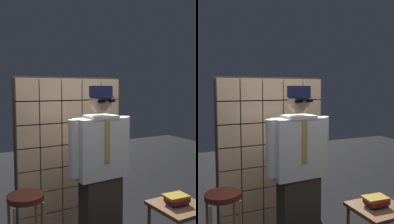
{
  "view_description": "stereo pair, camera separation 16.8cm",
  "coord_description": "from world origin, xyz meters",
  "views": [
    {
      "loc": [
        -1.36,
        -1.91,
        1.8
      ],
      "look_at": [
        -0.01,
        0.55,
        1.55
      ],
      "focal_mm": 44.55,
      "sensor_mm": 36.0,
      "label": 1
    },
    {
      "loc": [
        -1.21,
        -1.99,
        1.8
      ],
      "look_at": [
        -0.01,
        0.55,
        1.55
      ],
      "focal_mm": 44.55,
      "sensor_mm": 36.0,
      "label": 2
    }
  ],
  "objects": [
    {
      "name": "glass_block_wall",
      "position": [
        0.0,
        1.3,
        0.96
      ],
      "size": [
        1.4,
        0.1,
        1.95
      ],
      "color": "#E0B78C",
      "rests_on": "ground"
    },
    {
      "name": "standing_person",
      "position": [
        0.01,
        0.55,
        0.95
      ],
      "size": [
        0.73,
        0.31,
        1.82
      ],
      "rotation": [
        0.0,
        0.0,
        0.05
      ],
      "color": "#382D23",
      "rests_on": "ground"
    },
    {
      "name": "book_stack",
      "position": [
        0.73,
        0.19,
        0.62
      ],
      "size": [
        0.26,
        0.2,
        0.1
      ],
      "color": "navy",
      "rests_on": "side_table"
    },
    {
      "name": "bar_stool",
      "position": [
        -0.75,
        0.6,
        0.6
      ],
      "size": [
        0.34,
        0.34,
        0.81
      ],
      "color": "#592319",
      "rests_on": "ground"
    },
    {
      "name": "side_table",
      "position": [
        0.75,
        0.16,
        0.49
      ],
      "size": [
        0.52,
        0.52,
        0.57
      ],
      "color": "brown",
      "rests_on": "ground"
    }
  ]
}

